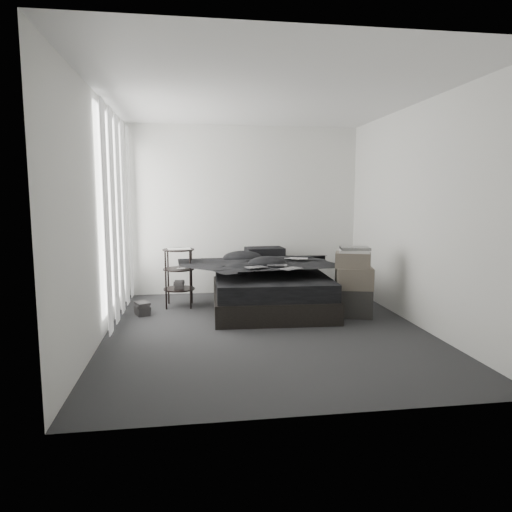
{
  "coord_description": "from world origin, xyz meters",
  "views": [
    {
      "loc": [
        -0.85,
        -5.03,
        1.53
      ],
      "look_at": [
        0.0,
        0.8,
        0.75
      ],
      "focal_mm": 32.0,
      "sensor_mm": 36.0,
      "label": 1
    }
  ],
  "objects": [
    {
      "name": "side_stand",
      "position": [
        -1.01,
        1.27,
        0.4
      ],
      "size": [
        0.45,
        0.45,
        0.8
      ],
      "primitive_type": "cylinder",
      "rotation": [
        0.0,
        0.0,
        -0.05
      ],
      "color": "black",
      "rests_on": "floor"
    },
    {
      "name": "comic_c",
      "position": [
        0.36,
        0.33,
        0.73
      ],
      "size": [
        0.3,
        0.27,
        0.01
      ],
      "primitive_type": "cube",
      "rotation": [
        0.0,
        0.0,
        0.57
      ],
      "color": "black",
      "rests_on": "duvet"
    },
    {
      "name": "wall_front",
      "position": [
        0.0,
        -2.1,
        1.3
      ],
      "size": [
        3.6,
        0.01,
        2.6
      ],
      "primitive_type": "cube",
      "color": "white",
      "rests_on": "ground"
    },
    {
      "name": "ceiling",
      "position": [
        0.0,
        0.0,
        2.6
      ],
      "size": [
        3.6,
        4.2,
        0.01
      ],
      "primitive_type": "cube",
      "color": "white",
      "rests_on": "ground"
    },
    {
      "name": "floor_books",
      "position": [
        -1.48,
        0.87,
        0.08
      ],
      "size": [
        0.22,
        0.26,
        0.15
      ],
      "primitive_type": "cube",
      "rotation": [
        0.0,
        0.0,
        0.37
      ],
      "color": "black",
      "rests_on": "floor"
    },
    {
      "name": "mattress",
      "position": [
        0.22,
        1.02,
        0.38
      ],
      "size": [
        1.54,
        2.01,
        0.21
      ],
      "primitive_type": "cube",
      "rotation": [
        0.0,
        0.0,
        -0.05
      ],
      "color": "black",
      "rests_on": "bed"
    },
    {
      "name": "box_lower",
      "position": [
        1.2,
        0.45,
        0.18
      ],
      "size": [
        0.58,
        0.51,
        0.36
      ],
      "primitive_type": "cube",
      "rotation": [
        0.0,
        0.0,
        -0.31
      ],
      "color": "black",
      "rests_on": "floor"
    },
    {
      "name": "box_mid",
      "position": [
        1.21,
        0.43,
        0.49
      ],
      "size": [
        0.52,
        0.45,
        0.27
      ],
      "primitive_type": "cube",
      "rotation": [
        0.0,
        0.0,
        -0.24
      ],
      "color": "#5B5348",
      "rests_on": "box_lower"
    },
    {
      "name": "art_book_snake",
      "position": [
        1.21,
        0.43,
        0.87
      ],
      "size": [
        0.41,
        0.35,
        0.03
      ],
      "primitive_type": "cube",
      "rotation": [
        0.0,
        0.0,
        -0.2
      ],
      "color": "silver",
      "rests_on": "art_book_white"
    },
    {
      "name": "comic_a",
      "position": [
        -0.05,
        0.5,
        0.72
      ],
      "size": [
        0.29,
        0.24,
        0.01
      ],
      "primitive_type": "cube",
      "rotation": [
        0.0,
        0.0,
        0.34
      ],
      "color": "black",
      "rests_on": "duvet"
    },
    {
      "name": "window_left",
      "position": [
        -1.78,
        0.9,
        1.35
      ],
      "size": [
        0.02,
        2.0,
        2.3
      ],
      "primitive_type": "cube",
      "color": "white",
      "rests_on": "wall_left"
    },
    {
      "name": "floor",
      "position": [
        0.0,
        0.0,
        0.0
      ],
      "size": [
        3.6,
        4.2,
        0.01
      ],
      "primitive_type": "cube",
      "color": "#2A2A2C",
      "rests_on": "ground"
    },
    {
      "name": "pillow_upper",
      "position": [
        0.27,
        1.78,
        0.68
      ],
      "size": [
        0.59,
        0.42,
        0.13
      ],
      "primitive_type": "cube",
      "rotation": [
        0.0,
        0.0,
        0.06
      ],
      "color": "black",
      "rests_on": "pillow_lower"
    },
    {
      "name": "papers",
      "position": [
        -1.0,
        1.26,
        0.8
      ],
      "size": [
        0.33,
        0.26,
        0.02
      ],
      "primitive_type": "cube",
      "rotation": [
        0.0,
        0.0,
        0.12
      ],
      "color": "white",
      "rests_on": "side_stand"
    },
    {
      "name": "duvet",
      "position": [
        0.22,
        0.97,
        0.6
      ],
      "size": [
        1.55,
        1.77,
        0.23
      ],
      "primitive_type": "imported",
      "rotation": [
        0.0,
        0.0,
        -0.05
      ],
      "color": "black",
      "rests_on": "mattress"
    },
    {
      "name": "pillow_lower",
      "position": [
        0.21,
        1.8,
        0.55
      ],
      "size": [
        0.62,
        0.43,
        0.14
      ],
      "primitive_type": "cube",
      "rotation": [
        0.0,
        0.0,
        -0.05
      ],
      "color": "black",
      "rests_on": "mattress"
    },
    {
      "name": "wall_left",
      "position": [
        -1.8,
        0.0,
        1.3
      ],
      "size": [
        0.01,
        4.2,
        2.6
      ],
      "primitive_type": "cube",
      "color": "white",
      "rests_on": "ground"
    },
    {
      "name": "curtain_left",
      "position": [
        -1.73,
        0.9,
        1.28
      ],
      "size": [
        0.06,
        2.12,
        2.48
      ],
      "primitive_type": "cube",
      "color": "white",
      "rests_on": "wall_left"
    },
    {
      "name": "bed",
      "position": [
        0.22,
        1.02,
        0.14
      ],
      "size": [
        1.6,
        2.07,
        0.27
      ],
      "primitive_type": "cube",
      "rotation": [
        0.0,
        0.0,
        -0.05
      ],
      "color": "black",
      "rests_on": "floor"
    },
    {
      "name": "wall_right",
      "position": [
        1.8,
        0.0,
        1.3
      ],
      "size": [
        0.01,
        4.2,
        2.6
      ],
      "primitive_type": "cube",
      "color": "white",
      "rests_on": "ground"
    },
    {
      "name": "wall_back",
      "position": [
        0.0,
        2.1,
        1.3
      ],
      "size": [
        3.6,
        0.01,
        2.6
      ],
      "primitive_type": "cube",
      "color": "white",
      "rests_on": "ground"
    },
    {
      "name": "art_book_white",
      "position": [
        1.2,
        0.45,
        0.84
      ],
      "size": [
        0.44,
        0.39,
        0.04
      ],
      "primitive_type": "cube",
      "rotation": [
        0.0,
        0.0,
        -0.31
      ],
      "color": "silver",
      "rests_on": "box_upper"
    },
    {
      "name": "box_upper",
      "position": [
        1.19,
        0.45,
        0.73
      ],
      "size": [
        0.53,
        0.48,
        0.19
      ],
      "primitive_type": "cube",
      "rotation": [
        0.0,
        0.0,
        -0.36
      ],
      "color": "#5B5348",
      "rests_on": "box_mid"
    },
    {
      "name": "comic_b",
      "position": [
        0.25,
        0.63,
        0.73
      ],
      "size": [
        0.29,
        0.22,
        0.01
      ],
      "primitive_type": "cube",
      "rotation": [
        0.0,
        0.0,
        -0.25
      ],
      "color": "black",
      "rests_on": "duvet"
    },
    {
      "name": "laptop",
      "position": [
        0.59,
        1.05,
        0.73
      ],
      "size": [
        0.37,
        0.31,
        0.03
      ],
      "primitive_type": "imported",
      "rotation": [
        0.0,
        0.0,
        -0.36
      ],
      "color": "silver",
      "rests_on": "duvet"
    }
  ]
}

